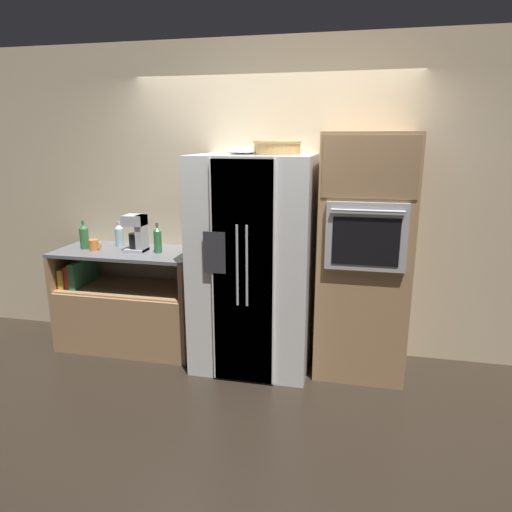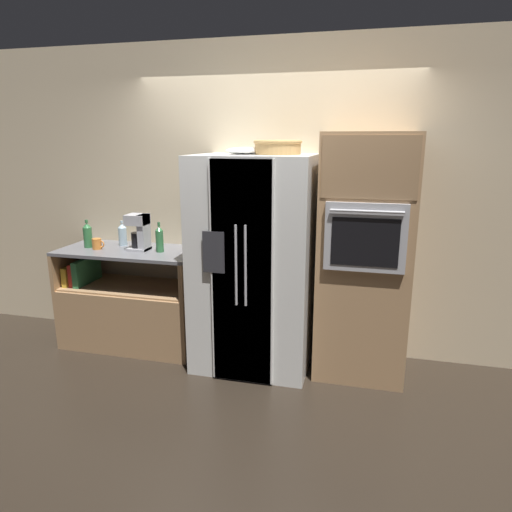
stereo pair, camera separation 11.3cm
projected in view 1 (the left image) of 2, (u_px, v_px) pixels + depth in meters
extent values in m
plane|color=black|center=(260.00, 366.00, 4.04)|extent=(20.00, 20.00, 0.00)
cube|color=beige|center=(272.00, 201.00, 4.18)|extent=(12.00, 0.06, 2.80)
cube|color=#A87F56|center=(132.00, 316.00, 4.40)|extent=(1.31, 0.63, 0.58)
cube|color=#A87F56|center=(130.00, 287.00, 4.33)|extent=(1.26, 0.58, 0.02)
cube|color=#A87F56|center=(68.00, 267.00, 4.42)|extent=(0.04, 0.63, 0.34)
cube|color=#A87F56|center=(193.00, 275.00, 4.16)|extent=(0.04, 0.63, 0.34)
cube|color=slate|center=(127.00, 252.00, 4.24)|extent=(1.31, 0.63, 0.03)
cube|color=gold|center=(73.00, 274.00, 4.39)|extent=(0.05, 0.40, 0.18)
cube|color=#B72D28|center=(78.00, 273.00, 4.38)|extent=(0.05, 0.37, 0.21)
cube|color=#337A4C|center=(83.00, 272.00, 4.36)|extent=(0.06, 0.40, 0.24)
cube|color=silver|center=(254.00, 263.00, 3.92)|extent=(0.99, 0.78, 1.83)
cube|color=silver|center=(242.00, 276.00, 3.55)|extent=(0.49, 0.02, 1.79)
cube|color=silver|center=(244.00, 277.00, 3.54)|extent=(0.49, 0.02, 1.79)
cylinder|color=#B2B2B7|center=(237.00, 266.00, 3.50)|extent=(0.02, 0.02, 0.64)
cylinder|color=#B2B2B7|center=(247.00, 266.00, 3.49)|extent=(0.02, 0.02, 0.64)
cube|color=#2D2D33|center=(214.00, 253.00, 3.53)|extent=(0.18, 0.01, 0.33)
cube|color=#A87F56|center=(364.00, 257.00, 3.78)|extent=(0.73, 0.64, 2.01)
cube|color=#ADADB2|center=(366.00, 237.00, 3.40)|extent=(0.60, 0.04, 0.52)
cube|color=black|center=(366.00, 242.00, 3.39)|extent=(0.49, 0.01, 0.36)
cylinder|color=#B2B2B7|center=(368.00, 211.00, 3.31)|extent=(0.53, 0.02, 0.02)
cube|color=#94704C|center=(370.00, 167.00, 3.28)|extent=(0.69, 0.01, 0.45)
cylinder|color=tan|center=(277.00, 148.00, 3.67)|extent=(0.37, 0.37, 0.10)
torus|color=tan|center=(277.00, 142.00, 3.66)|extent=(0.39, 0.39, 0.03)
ellipsoid|color=white|center=(243.00, 151.00, 3.74)|extent=(0.30, 0.30, 0.06)
cylinder|color=silver|center=(120.00, 237.00, 4.37)|extent=(0.08, 0.08, 0.17)
cone|color=silver|center=(119.00, 226.00, 4.35)|extent=(0.08, 0.08, 0.04)
cylinder|color=silver|center=(118.00, 223.00, 4.34)|extent=(0.03, 0.03, 0.02)
cylinder|color=#33723F|center=(84.00, 239.00, 4.28)|extent=(0.08, 0.08, 0.19)
cone|color=#33723F|center=(83.00, 226.00, 4.25)|extent=(0.08, 0.08, 0.04)
cylinder|color=#33723F|center=(83.00, 222.00, 4.24)|extent=(0.03, 0.03, 0.03)
cylinder|color=#33723F|center=(158.00, 242.00, 4.13)|extent=(0.07, 0.07, 0.20)
cone|color=#33723F|center=(157.00, 229.00, 4.10)|extent=(0.07, 0.07, 0.04)
cylinder|color=#33723F|center=(157.00, 225.00, 4.09)|extent=(0.02, 0.02, 0.04)
cylinder|color=orange|center=(94.00, 245.00, 4.23)|extent=(0.09, 0.09, 0.10)
torus|color=orange|center=(98.00, 245.00, 4.22)|extent=(0.07, 0.01, 0.07)
cube|color=#B2B2B7|center=(137.00, 250.00, 4.21)|extent=(0.19, 0.17, 0.02)
cylinder|color=black|center=(135.00, 241.00, 4.19)|extent=(0.10, 0.10, 0.14)
cube|color=#B2B2B7|center=(142.00, 233.00, 4.16)|extent=(0.06, 0.15, 0.34)
cube|color=#B2B2B7|center=(135.00, 220.00, 4.14)|extent=(0.19, 0.17, 0.09)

